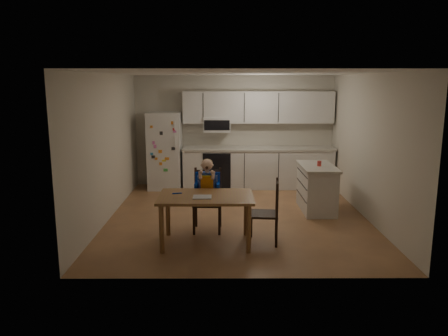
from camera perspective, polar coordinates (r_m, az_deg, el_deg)
name	(u,v)px	position (r m, az deg, el deg)	size (l,w,h in m)	color
room	(237,143)	(8.01, 1.73, 3.26)	(4.52, 5.01, 2.51)	brown
refrigerator	(165,151)	(9.80, -7.73, 2.26)	(0.72, 0.70, 1.70)	silver
kitchen_run	(257,149)	(9.84, 4.28, 2.52)	(3.37, 0.62, 2.15)	silver
kitchen_island	(317,188)	(8.25, 12.01, -2.55)	(0.61, 1.16, 0.85)	silver
red_cup	(319,164)	(8.09, 12.33, 0.57)	(0.07, 0.07, 0.09)	red
dining_table	(206,202)	(6.37, -2.37, -4.47)	(1.37, 0.88, 0.73)	olive
napkin	(202,197)	(6.25, -2.86, -3.79)	(0.27, 0.23, 0.01)	#A5A6AA
toddler_spoon	(176,193)	(6.47, -6.25, -3.31)	(0.02, 0.02, 0.12)	#0A33B5
chair_booster	(207,187)	(6.95, -2.18, -2.53)	(0.45, 0.45, 1.17)	black
chair_side	(270,208)	(6.47, 6.06, -5.18)	(0.47, 0.47, 0.95)	black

